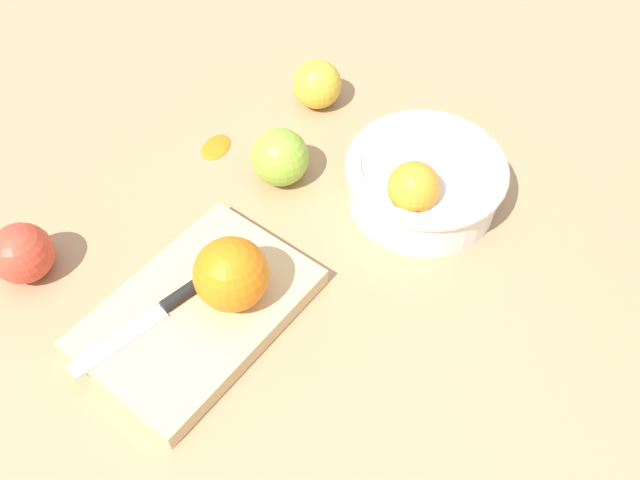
% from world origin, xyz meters
% --- Properties ---
extents(ground_plane, '(2.40, 2.40, 0.00)m').
position_xyz_m(ground_plane, '(0.00, 0.00, 0.00)').
color(ground_plane, tan).
extents(bowl, '(0.20, 0.20, 0.10)m').
position_xyz_m(bowl, '(-0.14, 0.12, 0.04)').
color(bowl, white).
rests_on(bowl, ground_plane).
extents(cutting_board, '(0.27, 0.20, 0.02)m').
position_xyz_m(cutting_board, '(0.13, -0.01, 0.01)').
color(cutting_board, '#DBB77F').
rests_on(cutting_board, ground_plane).
extents(orange_on_board, '(0.08, 0.08, 0.08)m').
position_xyz_m(orange_on_board, '(0.10, 0.01, 0.06)').
color(orange_on_board, orange).
rests_on(orange_on_board, cutting_board).
extents(knife, '(0.15, 0.06, 0.01)m').
position_xyz_m(knife, '(0.17, -0.04, 0.03)').
color(knife, silver).
rests_on(knife, cutting_board).
extents(apple_front_left, '(0.07, 0.07, 0.07)m').
position_xyz_m(apple_front_left, '(-0.09, -0.05, 0.04)').
color(apple_front_left, '#8EB738').
rests_on(apple_front_left, ground_plane).
extents(apple_front_right, '(0.07, 0.07, 0.07)m').
position_xyz_m(apple_front_right, '(0.18, -0.22, 0.03)').
color(apple_front_right, '#D6422D').
rests_on(apple_front_right, ground_plane).
extents(apple_front_left_2, '(0.07, 0.07, 0.07)m').
position_xyz_m(apple_front_left_2, '(-0.24, -0.09, 0.03)').
color(apple_front_left_2, gold).
rests_on(apple_front_left_2, ground_plane).
extents(citrus_peel, '(0.06, 0.04, 0.01)m').
position_xyz_m(citrus_peel, '(-0.09, -0.16, 0.00)').
color(citrus_peel, orange).
rests_on(citrus_peel, ground_plane).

